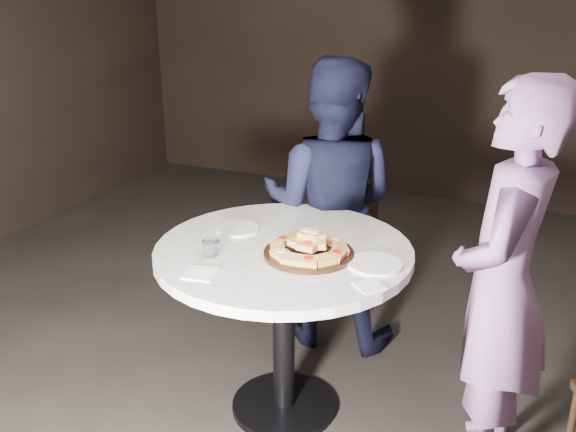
{
  "coord_description": "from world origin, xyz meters",
  "views": [
    {
      "loc": [
        0.95,
        -2.3,
        2.0
      ],
      "look_at": [
        -0.09,
        0.13,
        0.99
      ],
      "focal_mm": 40.0,
      "sensor_mm": 36.0,
      "label": 1
    }
  ],
  "objects_px": {
    "diner_navy": "(330,205)",
    "focaccia_pile": "(309,246)",
    "table": "(284,280)",
    "water_glass": "(211,248)",
    "serving_board": "(309,253)",
    "diner_teal": "(502,286)",
    "chair_far": "(352,231)"
  },
  "relations": [
    {
      "from": "table",
      "to": "focaccia_pile",
      "type": "bearing_deg",
      "value": -13.97
    },
    {
      "from": "focaccia_pile",
      "to": "chair_far",
      "type": "bearing_deg",
      "value": 98.57
    },
    {
      "from": "table",
      "to": "diner_navy",
      "type": "distance_m",
      "value": 0.74
    },
    {
      "from": "chair_far",
      "to": "diner_navy",
      "type": "bearing_deg",
      "value": 93.66
    },
    {
      "from": "diner_navy",
      "to": "diner_teal",
      "type": "relative_size",
      "value": 0.96
    },
    {
      "from": "table",
      "to": "serving_board",
      "type": "bearing_deg",
      "value": -15.03
    },
    {
      "from": "water_glass",
      "to": "chair_far",
      "type": "height_order",
      "value": "water_glass"
    },
    {
      "from": "diner_navy",
      "to": "diner_teal",
      "type": "xyz_separation_m",
      "value": [
        0.97,
        -0.69,
        0.03
      ]
    },
    {
      "from": "table",
      "to": "diner_teal",
      "type": "relative_size",
      "value": 0.88
    },
    {
      "from": "chair_far",
      "to": "diner_navy",
      "type": "height_order",
      "value": "diner_navy"
    },
    {
      "from": "serving_board",
      "to": "diner_navy",
      "type": "relative_size",
      "value": 0.24
    },
    {
      "from": "serving_board",
      "to": "diner_navy",
      "type": "bearing_deg",
      "value": 103.08
    },
    {
      "from": "water_glass",
      "to": "diner_teal",
      "type": "relative_size",
      "value": 0.05
    },
    {
      "from": "diner_navy",
      "to": "focaccia_pile",
      "type": "bearing_deg",
      "value": 96.42
    },
    {
      "from": "focaccia_pile",
      "to": "diner_navy",
      "type": "bearing_deg",
      "value": 103.13
    },
    {
      "from": "serving_board",
      "to": "water_glass",
      "type": "distance_m",
      "value": 0.42
    },
    {
      "from": "focaccia_pile",
      "to": "diner_navy",
      "type": "relative_size",
      "value": 0.22
    },
    {
      "from": "focaccia_pile",
      "to": "table",
      "type": "bearing_deg",
      "value": 166.03
    },
    {
      "from": "water_glass",
      "to": "diner_teal",
      "type": "distance_m",
      "value": 1.2
    },
    {
      "from": "water_glass",
      "to": "chair_far",
      "type": "xyz_separation_m",
      "value": [
        0.2,
        1.39,
        -0.41
      ]
    },
    {
      "from": "serving_board",
      "to": "chair_far",
      "type": "distance_m",
      "value": 1.29
    },
    {
      "from": "table",
      "to": "water_glass",
      "type": "distance_m",
      "value": 0.38
    },
    {
      "from": "chair_far",
      "to": "diner_teal",
      "type": "height_order",
      "value": "diner_teal"
    },
    {
      "from": "chair_far",
      "to": "water_glass",
      "type": "bearing_deg",
      "value": 85.0
    },
    {
      "from": "table",
      "to": "water_glass",
      "type": "relative_size",
      "value": 19.05
    },
    {
      "from": "table",
      "to": "chair_far",
      "type": "bearing_deg",
      "value": 92.41
    },
    {
      "from": "serving_board",
      "to": "diner_teal",
      "type": "distance_m",
      "value": 0.8
    },
    {
      "from": "serving_board",
      "to": "diner_teal",
      "type": "xyz_separation_m",
      "value": [
        0.79,
        0.07,
        -0.03
      ]
    },
    {
      "from": "focaccia_pile",
      "to": "diner_teal",
      "type": "bearing_deg",
      "value": 5.07
    },
    {
      "from": "water_glass",
      "to": "serving_board",
      "type": "bearing_deg",
      "value": 24.35
    },
    {
      "from": "chair_far",
      "to": "diner_teal",
      "type": "xyz_separation_m",
      "value": [
        0.97,
        -1.14,
        0.35
      ]
    },
    {
      "from": "table",
      "to": "water_glass",
      "type": "bearing_deg",
      "value": -139.9
    }
  ]
}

